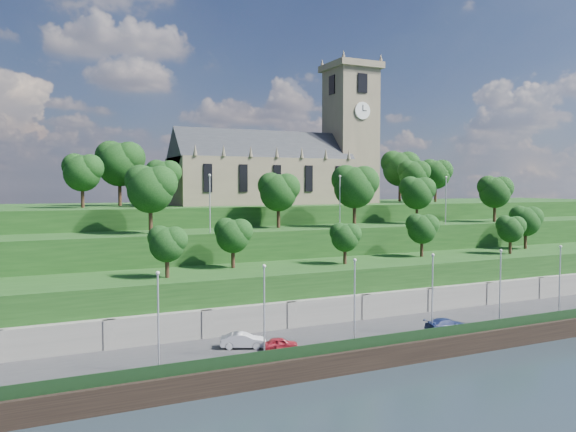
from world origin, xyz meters
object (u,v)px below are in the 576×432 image
car_left (281,344)px  church (288,162)px  car_middle (243,340)px  car_right (446,325)px

car_left → church: bearing=-13.0°
church → car_middle: (-23.55, -39.86, -19.77)m
church → car_left: size_ratio=11.12×
church → car_right: bearing=-91.0°
car_left → car_middle: car_middle is taller
car_left → car_right: bearing=-81.6°
church → car_middle: bearing=-120.6°
car_left → car_middle: bearing=69.8°
church → car_right: size_ratio=7.61×
car_left → car_middle: 3.79m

